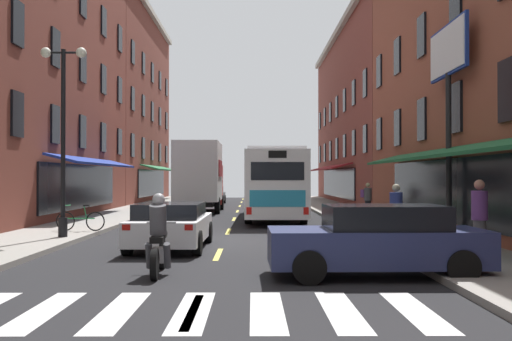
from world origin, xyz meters
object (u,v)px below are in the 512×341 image
Objects in this scene: transit_bus at (274,183)px; pedestrian_mid at (480,217)px; sedan_near at (171,225)px; sedan_mid at (378,240)px; box_truck at (200,177)px; sedan_far at (211,195)px; street_lamp_twin at (63,132)px; pedestrian_near at (367,199)px; motorcycle_rider at (159,240)px; billboard_sign at (448,72)px; pedestrian_far at (396,213)px; bicycle_near at (81,220)px.

transit_bus is 15.81m from pedestrian_mid.
sedan_near is 8.05m from pedestrian_mid.
sedan_mid is at bearing -85.12° from transit_bus.
sedan_far is (-0.09, 10.29, -1.35)m from box_truck.
pedestrian_near is at bearing 39.15° from street_lamp_twin.
pedestrian_near is at bearing 137.09° from pedestrian_mid.
sedan_mid is 4.43m from motorcycle_rider.
motorcycle_rider is at bearing -87.12° from box_truck.
sedan_near is 4.91m from street_lamp_twin.
transit_bus is at bearing -67.81° from pedestrian_near.
billboard_sign is 27.64m from sedan_far.
pedestrian_far is (-1.31, -10.92, 0.01)m from pedestrian_near.
billboard_sign is 4.02× the size of pedestrian_far.
sedan_near is 2.70× the size of pedestrian_far.
pedestrian_far is at bearing -21.14° from bicycle_near.
street_lamp_twin is (-12.05, -0.16, -1.93)m from billboard_sign.
sedan_near is at bearing -154.14° from pedestrian_mid.
billboard_sign reaches higher than pedestrian_mid.
bicycle_near is at bearing 134.10° from sedan_mid.
billboard_sign is at bearing 61.67° from sedan_mid.
street_lamp_twin reaches higher than motorcycle_rider.
billboard_sign is 0.56× the size of transit_bus.
sedan_near is at bearing -88.27° from sedan_far.
box_truck is (-9.18, 15.33, -3.29)m from billboard_sign.
motorcycle_rider is at bearing 176.01° from sedan_mid.
sedan_far is at bearing -115.08° from pedestrian_near.
billboard_sign reaches higher than street_lamp_twin.
transit_bus reaches higher than sedan_near.
pedestrian_mid is at bearing -100.86° from billboard_sign.
pedestrian_mid reaches higher than sedan_near.
street_lamp_twin reaches higher than transit_bus.
box_truck reaches higher than sedan_mid.
motorcycle_rider is at bearing -85.50° from sedan_near.
billboard_sign is at bearing 0.77° from street_lamp_twin.
box_truck is at bearing 120.91° from billboard_sign.
box_truck reaches higher than transit_bus.
sedan_near is 5.41m from bicycle_near.
pedestrian_near is (8.45, -16.64, 0.30)m from sedan_far.
pedestrian_near is 14.03m from pedestrian_mid.
street_lamp_twin is (-2.78, -25.78, 2.71)m from sedan_far.
pedestrian_near is at bearing -15.82° from transit_bus.
bicycle_near is 13.32m from pedestrian_near.
pedestrian_far is 0.28× the size of street_lamp_twin.
motorcycle_rider reaches higher than sedan_far.
sedan_far is 2.47× the size of pedestrian_mid.
sedan_near is (0.75, -17.39, -1.36)m from box_truck.
pedestrian_near reaches higher than sedan_near.
box_truck is 10.38m from sedan_far.
street_lamp_twin is (-11.23, -9.14, 2.41)m from pedestrian_near.
sedan_mid is at bearing -118.33° from billboard_sign.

